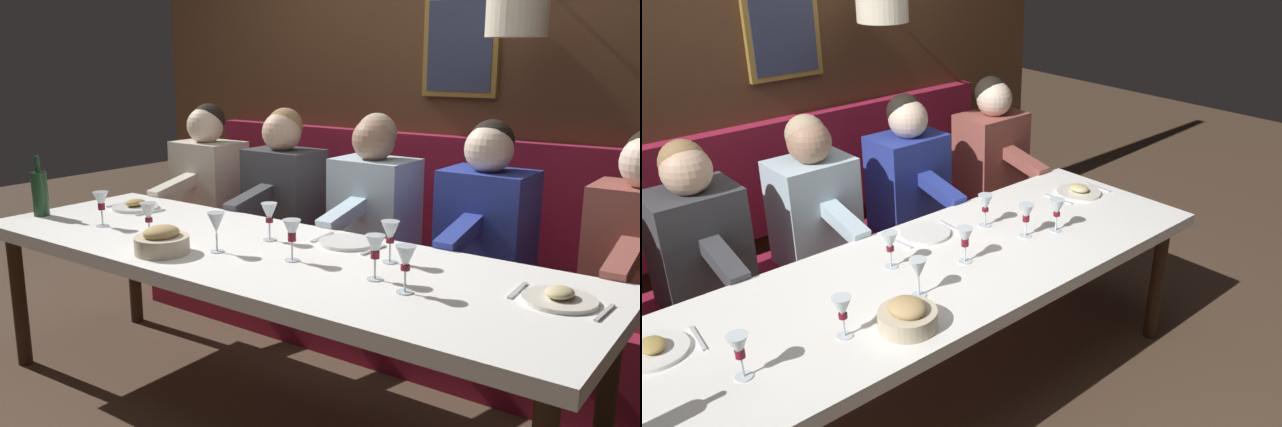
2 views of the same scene
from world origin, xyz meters
The scene contains 21 objects.
ground_plane centered at (0.00, 0.00, 0.00)m, with size 12.00×12.00×0.00m, color #4C3828.
dining_table centered at (0.00, 0.00, 0.68)m, with size 0.90×2.79×0.74m.
banquette_bench centered at (0.89, 0.00, 0.23)m, with size 0.52×2.99×0.45m, color maroon.
back_wall_panel centered at (1.46, -0.01, 1.36)m, with size 0.59×4.19×2.90m.
diner_near centered at (0.88, -0.60, 0.82)m, with size 0.60×0.40×0.79m.
diner_middle centered at (0.88, 0.01, 0.82)m, with size 0.60×0.40×0.79m.
diner_far centered at (0.88, 0.61, 0.82)m, with size 0.60×0.40×0.79m.
diner_farthest centered at (0.88, 1.21, 0.82)m, with size 0.60×0.40×0.79m.
place_setting_0 centered at (0.28, -0.23, 0.75)m, with size 0.24×0.32×0.01m.
place_setting_1 centered at (0.19, 1.04, 0.75)m, with size 0.24×0.31×0.05m.
place_setting_2 centered at (0.12, -1.17, 0.75)m, with size 0.24×0.31×0.05m.
wine_glass_0 centered at (-0.13, 0.13, 0.86)m, with size 0.07×0.07×0.16m.
wine_glass_1 centered at (-0.05, -0.57, 0.86)m, with size 0.07×0.07×0.16m.
wine_glass_2 centered at (-0.14, 0.86, 0.86)m, with size 0.07×0.07×0.16m.
wine_glass_3 centered at (-0.17, 0.50, 0.86)m, with size 0.07×0.07×0.16m.
wine_glass_4 centered at (-0.10, -0.73, 0.86)m, with size 0.07×0.07×0.16m.
wine_glass_5 centered at (0.16, -0.51, 0.86)m, with size 0.07×0.07×0.16m.
wine_glass_6 centered at (-0.04, -0.20, 0.86)m, with size 0.07×0.07×0.16m.
wine_glass_7 centered at (0.13, 0.07, 0.86)m, with size 0.07×0.07×0.16m.
wine_bottle centered at (-0.19, 1.29, 0.86)m, with size 0.08×0.08×0.30m.
bread_bowl centered at (-0.27, 0.29, 0.79)m, with size 0.22×0.22×0.12m.
Camera 1 is at (-1.99, -1.77, 1.51)m, focal length 37.68 mm.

